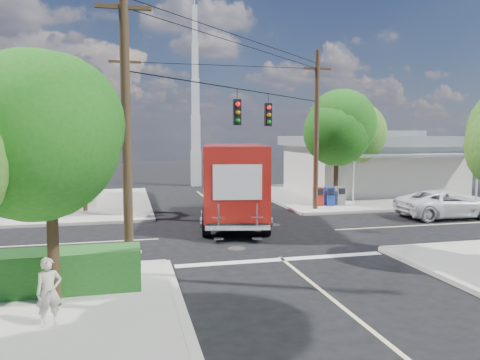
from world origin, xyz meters
name	(u,v)px	position (x,y,z in m)	size (l,w,h in m)	color
ground	(251,234)	(0.00, 0.00, 0.00)	(120.00, 120.00, 0.00)	black
sidewalk_ne	(358,195)	(10.88, 10.88, 0.07)	(14.12, 14.12, 0.14)	#A9A398
sidewalk_nw	(32,205)	(-10.88, 10.88, 0.07)	(14.12, 14.12, 0.14)	#A9A398
road_markings	(260,241)	(0.00, -1.47, 0.01)	(32.00, 32.00, 0.01)	beige
building_ne	(372,162)	(12.50, 11.97, 2.32)	(11.80, 10.20, 4.50)	beige
building_nw	(17,169)	(-12.00, 12.46, 2.22)	(10.80, 10.20, 4.30)	beige
radio_tower	(196,119)	(0.50, 20.00, 5.64)	(0.80, 0.80, 17.00)	silver
tree_sw_front	(49,135)	(-6.99, -7.54, 4.33)	(3.88, 3.78, 6.03)	#422D1C
tree_ne_front	(337,128)	(7.21, 6.76, 4.77)	(4.21, 4.14, 6.66)	#422D1C
tree_ne_back	(359,137)	(9.81, 8.96, 4.19)	(3.77, 3.66, 5.82)	#422D1C
palm_nw_front	(83,122)	(-7.50, 7.50, 5.04)	(3.01, 3.08, 5.59)	#422D1C
palm_nw_back	(48,129)	(-9.50, 9.00, 4.67)	(3.01, 3.08, 5.19)	#422D1C
utility_poles	(208,127)	(-1.58, 1.60, 4.67)	(12.00, 10.68, 9.00)	#473321
picket_fence	(34,265)	(-7.80, -5.60, 0.68)	(5.94, 0.06, 1.00)	silver
hedge_sw	(21,273)	(-8.00, -6.40, 0.69)	(6.20, 1.20, 1.10)	#164D19
vending_boxes	(329,196)	(6.50, 6.20, 0.69)	(1.90, 0.50, 1.10)	#A21B15
delivery_truck	(233,183)	(-0.16, 2.76, 1.96)	(4.23, 9.25, 3.87)	black
parked_car	(446,204)	(11.05, 1.58, 0.72)	(2.40, 5.21, 1.45)	silver
pedestrian	(49,292)	(-6.93, -8.79, 0.90)	(0.56, 0.36, 1.52)	beige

